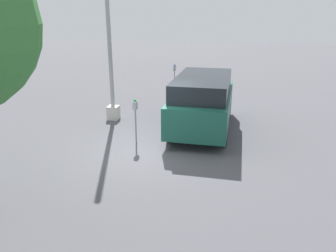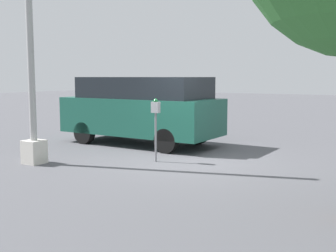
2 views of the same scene
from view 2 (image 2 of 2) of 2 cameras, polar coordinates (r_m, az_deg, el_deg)
The scene contains 4 objects.
ground_plane at distance 10.32m, azimuth 2.30°, elevation -4.63°, with size 80.00×80.00×0.00m, color #4C4C51.
parking_meter_near at distance 9.97m, azimuth -1.68°, elevation 1.45°, with size 0.20×0.12×1.51m.
lamp_post at distance 10.21m, azimuth -18.06°, elevation 7.61°, with size 0.44×0.44×6.69m.
parked_van at distance 12.63m, azimuth -3.60°, elevation 2.45°, with size 4.79×2.06×2.01m.
Camera 2 is at (-4.94, 8.84, 2.03)m, focal length 45.00 mm.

